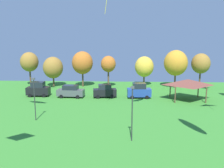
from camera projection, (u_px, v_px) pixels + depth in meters
parked_car_leftmost at (38, 89)px, 43.41m from camera, size 4.12×2.21×2.67m
parked_car_second_from_left at (71, 91)px, 42.56m from camera, size 4.89×2.29×2.22m
parked_car_third_from_left at (105, 91)px, 42.49m from camera, size 4.33×2.41×2.36m
parked_car_rightmost_in_row at (139, 91)px, 42.03m from camera, size 4.26×2.16×2.69m
park_pavilion at (188, 82)px, 40.42m from camera, size 6.48×5.42×3.60m
light_post_0 at (34, 96)px, 29.85m from camera, size 0.36×0.20×5.51m
light_post_1 at (132, 110)px, 23.59m from camera, size 0.36×0.20×5.67m
treeline_tree_0 at (29, 62)px, 53.63m from camera, size 4.02×4.02×7.55m
treeline_tree_1 at (53, 68)px, 52.38m from camera, size 4.36×4.36×6.60m
treeline_tree_2 at (82, 63)px, 51.92m from camera, size 4.57×4.57×7.81m
treeline_tree_3 at (108, 64)px, 51.31m from camera, size 3.22×3.22×6.86m
treeline_tree_4 at (144, 67)px, 53.59m from camera, size 4.24×4.24×6.60m
treeline_tree_5 at (176, 63)px, 50.61m from camera, size 4.99×4.99×8.12m
treeline_tree_6 at (201, 64)px, 51.52m from camera, size 4.00×4.00×7.38m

